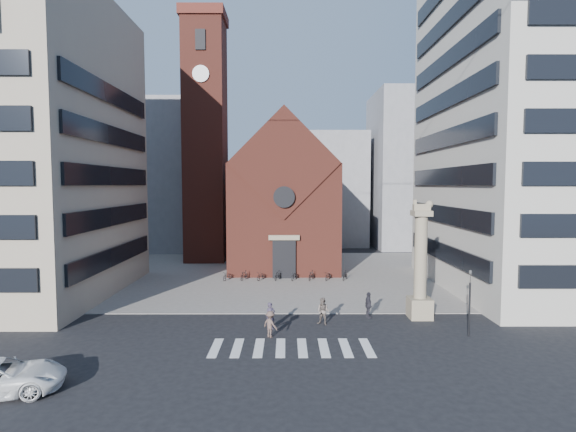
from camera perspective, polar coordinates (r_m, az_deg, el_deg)
The scene contains 24 objects.
ground at distance 30.84m, azimuth -0.68°, elevation -14.44°, with size 120.00×120.00×0.00m, color black.
piazza at distance 49.22m, azimuth -0.48°, elevation -7.40°, with size 46.00×30.00×0.05m, color gray.
zebra_crossing at distance 28.00m, azimuth 0.44°, elevation -16.38°, with size 10.20×3.20×0.01m, color white, non-canonical shape.
church at distance 54.32m, azimuth -0.45°, elevation 2.13°, with size 12.00×16.65×18.00m.
campanile at distance 58.46m, azimuth -10.44°, elevation 9.81°, with size 5.50×5.50×31.20m.
building_left at distance 46.26m, azimuth -32.11°, elevation 7.41°, with size 18.00×20.00×26.00m, color gray.
building_right at distance 48.00m, azimuth 30.07°, elevation 10.94°, with size 18.00×22.00×32.00m, color #A7A498.
bg_block_left at distance 72.16m, azimuth -16.54°, elevation 4.82°, with size 16.00×14.00×22.00m, color gray.
bg_block_mid at distance 74.48m, azimuth 4.25°, elevation 3.41°, with size 14.00×12.00×18.00m, color gray.
bg_block_right at distance 74.53m, azimuth 16.86°, elevation 5.55°, with size 16.00×14.00×24.00m, color gray.
lion_column at distance 34.27m, azimuth 16.47°, elevation -6.76°, with size 1.63×1.60×8.68m.
traffic_light at distance 31.49m, azimuth 22.07°, elevation -10.02°, with size 0.13×0.16×4.30m.
pedestrian_0 at distance 31.01m, azimuth -2.24°, elevation -12.58°, with size 0.66×0.44×1.82m, color #372F41.
pedestrian_1 at distance 32.02m, azimuth 4.49°, elevation -11.98°, with size 0.92×0.72×1.90m, color #645750.
pedestrian_2 at distance 33.96m, azimuth 10.19°, elevation -11.08°, with size 1.12×0.47×1.91m, color #26242B.
pedestrian_3 at distance 29.53m, azimuth -2.25°, elevation -13.56°, with size 1.10×0.63×1.70m, color brown.
scooter_0 at distance 46.54m, azimuth -7.69°, elevation -7.55°, with size 0.56×1.60×0.84m, color black.
scooter_1 at distance 46.34m, azimuth -5.58°, elevation -7.52°, with size 0.44×1.55×0.93m, color black.
scooter_2 at distance 46.22m, azimuth -3.44°, elevation -7.60°, with size 0.56×1.60×0.84m, color black.
scooter_3 at distance 46.14m, azimuth -1.30°, elevation -7.55°, with size 0.44×1.55×0.93m, color black.
scooter_4 at distance 46.15m, azimuth 0.85°, elevation -7.61°, with size 0.56×1.60×0.84m, color black.
scooter_5 at distance 46.21m, azimuth 2.99°, elevation -7.54°, with size 0.44×1.55×0.93m, color black.
scooter_6 at distance 46.34m, azimuth 5.12°, elevation -7.57°, with size 0.56×1.60×0.84m, color black.
scooter_7 at distance 46.52m, azimuth 7.24°, elevation -7.49°, with size 0.44×1.55×0.93m, color black.
Camera 1 is at (0.26, -29.25, 9.76)m, focal length 28.00 mm.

